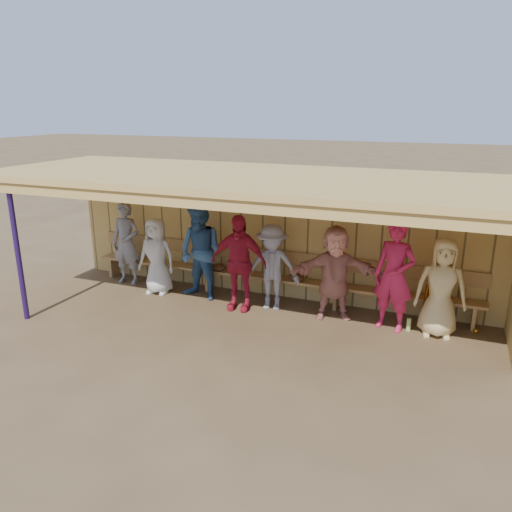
% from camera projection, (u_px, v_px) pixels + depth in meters
% --- Properties ---
extents(ground, '(90.00, 90.00, 0.00)m').
position_uv_depth(ground, '(249.00, 319.00, 8.65)').
color(ground, brown).
rests_on(ground, ground).
extents(player_a, '(0.64, 0.44, 1.70)m').
position_uv_depth(player_a, '(126.00, 243.00, 10.21)').
color(player_a, gray).
rests_on(player_a, ground).
extents(player_b, '(0.78, 0.55, 1.50)m').
position_uv_depth(player_b, '(157.00, 256.00, 9.67)').
color(player_b, silver).
rests_on(player_b, ground).
extents(player_c, '(1.00, 0.84, 1.83)m').
position_uv_depth(player_c, '(201.00, 252.00, 9.35)').
color(player_c, '#366295').
rests_on(player_c, ground).
extents(player_d, '(1.05, 0.50, 1.75)m').
position_uv_depth(player_d, '(238.00, 263.00, 8.87)').
color(player_d, '#B81D35').
rests_on(player_d, ground).
extents(player_e, '(1.09, 0.74, 1.56)m').
position_uv_depth(player_e, '(272.00, 267.00, 8.92)').
color(player_e, gray).
rests_on(player_e, ground).
extents(player_f, '(1.60, 0.98, 1.65)m').
position_uv_depth(player_f, '(335.00, 273.00, 8.49)').
color(player_f, tan).
rests_on(player_f, ground).
extents(player_g, '(0.76, 0.59, 1.83)m').
position_uv_depth(player_g, '(394.00, 276.00, 8.05)').
color(player_g, '#CC204F').
rests_on(player_g, ground).
extents(player_h, '(0.84, 0.59, 1.61)m').
position_uv_depth(player_h, '(441.00, 288.00, 7.83)').
color(player_h, '#E2C57F').
rests_on(player_h, ground).
extents(dugout_structure, '(8.80, 3.20, 2.50)m').
position_uv_depth(dugout_structure, '(284.00, 218.00, 8.63)').
color(dugout_structure, tan).
rests_on(dugout_structure, ground).
extents(bench, '(7.60, 0.34, 0.93)m').
position_uv_depth(bench, '(271.00, 271.00, 9.49)').
color(bench, '#B2874C').
rests_on(bench, ground).
extents(dugout_equipment, '(6.98, 0.62, 0.80)m').
position_uv_depth(dugout_equipment, '(247.00, 272.00, 9.54)').
color(dugout_equipment, '#C36317').
rests_on(dugout_equipment, ground).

